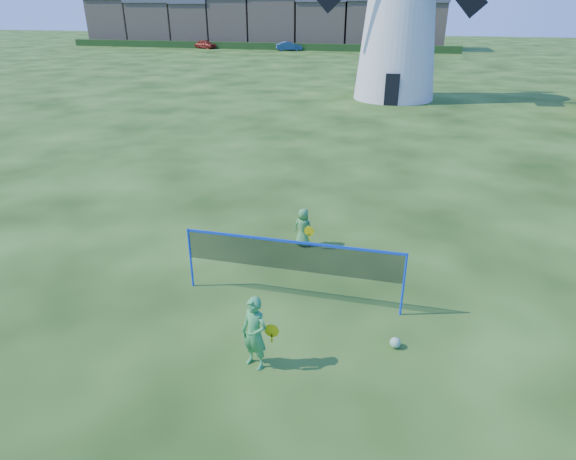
# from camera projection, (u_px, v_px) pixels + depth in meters

# --- Properties ---
(ground) EXTENTS (220.00, 220.00, 0.00)m
(ground) POSITION_uv_depth(u_px,v_px,m) (275.00, 294.00, 11.46)
(ground) COLOR black
(ground) RESTS_ON ground
(windmill) EXTENTS (11.17, 5.73, 16.65)m
(windmill) POSITION_uv_depth(u_px,v_px,m) (401.00, 9.00, 32.77)
(windmill) COLOR white
(windmill) RESTS_ON ground
(badminton_net) EXTENTS (5.05, 0.05, 1.55)m
(badminton_net) POSITION_uv_depth(u_px,v_px,m) (292.00, 257.00, 10.78)
(badminton_net) COLOR blue
(badminton_net) RESTS_ON ground
(player_girl) EXTENTS (0.74, 0.53, 1.51)m
(player_girl) POSITION_uv_depth(u_px,v_px,m) (255.00, 333.00, 8.89)
(player_girl) COLOR green
(player_girl) RESTS_ON ground
(player_boy) EXTENTS (0.66, 0.45, 1.12)m
(player_boy) POSITION_uv_depth(u_px,v_px,m) (303.00, 227.00, 13.57)
(player_boy) COLOR #489548
(player_boy) RESTS_ON ground
(play_ball) EXTENTS (0.22, 0.22, 0.22)m
(play_ball) POSITION_uv_depth(u_px,v_px,m) (395.00, 343.00, 9.65)
(play_ball) COLOR green
(play_ball) RESTS_ON ground
(terraced_houses) EXTENTS (58.85, 8.40, 8.40)m
(terraced_houses) POSITION_uv_depth(u_px,v_px,m) (258.00, 20.00, 77.96)
(terraced_houses) COLOR tan
(terraced_houses) RESTS_ON ground
(hedge) EXTENTS (62.00, 0.80, 1.00)m
(hedge) POSITION_uv_depth(u_px,v_px,m) (252.00, 46.00, 73.99)
(hedge) COLOR #193814
(hedge) RESTS_ON ground
(car_left) EXTENTS (4.04, 2.84, 1.28)m
(car_left) POSITION_uv_depth(u_px,v_px,m) (205.00, 44.00, 75.13)
(car_left) COLOR maroon
(car_left) RESTS_ON ground
(car_right) EXTENTS (4.09, 2.66, 1.27)m
(car_right) POSITION_uv_depth(u_px,v_px,m) (289.00, 46.00, 71.68)
(car_right) COLOR navy
(car_right) RESTS_ON ground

